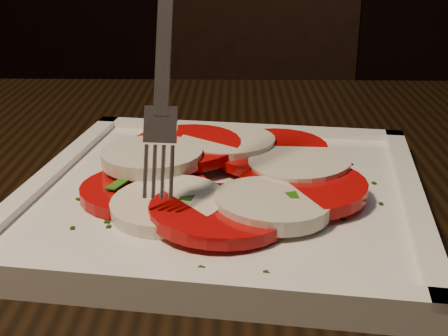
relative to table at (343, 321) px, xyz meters
The scene contains 5 objects.
table is the anchor object (origin of this frame).
chair 0.87m from the table, 101.12° to the left, with size 0.47×0.47×0.93m.
plate 0.14m from the table, behind, with size 0.28×0.28×0.01m, color silver.
caprese_salad 0.16m from the table, behind, with size 0.21×0.24×0.02m.
fork 0.26m from the table, 161.91° to the right, with size 0.03×0.08×0.17m, color white, non-canonical shape.
Camera 1 is at (0.01, -0.59, 0.94)m, focal length 50.00 mm.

